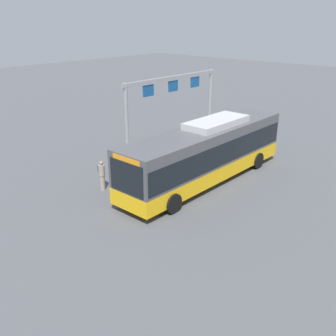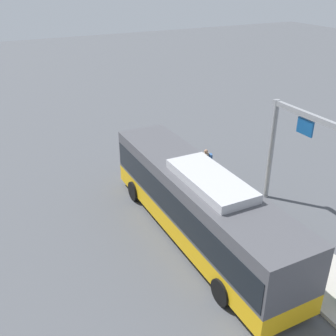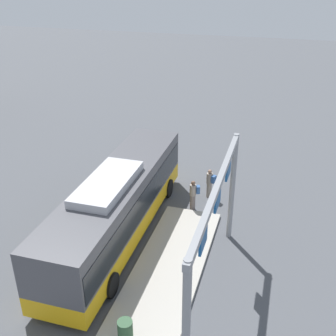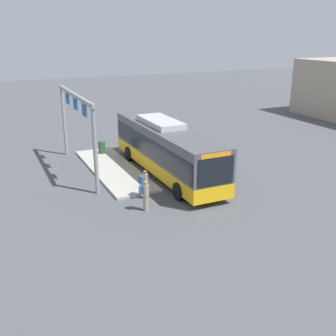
{
  "view_description": "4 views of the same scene",
  "coord_description": "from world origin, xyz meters",
  "px_view_note": "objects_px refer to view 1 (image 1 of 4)",
  "views": [
    {
      "loc": [
        16.71,
        12.18,
        8.79
      ],
      "look_at": [
        2.25,
        -0.83,
        1.22
      ],
      "focal_mm": 41.59,
      "sensor_mm": 36.0,
      "label": 1
    },
    {
      "loc": [
        -12.39,
        7.66,
        10.65
      ],
      "look_at": [
        3.4,
        -0.33,
        1.8
      ],
      "focal_mm": 42.78,
      "sensor_mm": 36.0,
      "label": 2
    },
    {
      "loc": [
        -15.01,
        -6.8,
        11.71
      ],
      "look_at": [
        4.06,
        -1.21,
        1.79
      ],
      "focal_mm": 44.47,
      "sensor_mm": 36.0,
      "label": 3
    },
    {
      "loc": [
        22.43,
        -10.43,
        8.82
      ],
      "look_at": [
        1.96,
        -0.8,
        1.11
      ],
      "focal_mm": 42.8,
      "sensor_mm": 36.0,
      "label": 4
    }
  ],
  "objects_px": {
    "bus_main": "(206,151)",
    "person_boarding": "(129,170)",
    "person_waiting_near": "(102,174)",
    "trash_bin": "(225,139)"
  },
  "relations": [
    {
      "from": "trash_bin",
      "to": "person_waiting_near",
      "type": "bearing_deg",
      "value": -4.21
    },
    {
      "from": "bus_main",
      "to": "person_boarding",
      "type": "distance_m",
      "value": 4.4
    },
    {
      "from": "person_boarding",
      "to": "person_waiting_near",
      "type": "bearing_deg",
      "value": -128.51
    },
    {
      "from": "bus_main",
      "to": "trash_bin",
      "type": "relative_size",
      "value": 13.34
    },
    {
      "from": "bus_main",
      "to": "person_boarding",
      "type": "xyz_separation_m",
      "value": [
        3.24,
        -2.83,
        -0.92
      ]
    },
    {
      "from": "person_waiting_near",
      "to": "person_boarding",
      "type": "bearing_deg",
      "value": 91.56
    },
    {
      "from": "person_boarding",
      "to": "trash_bin",
      "type": "bearing_deg",
      "value": 71.2
    },
    {
      "from": "bus_main",
      "to": "person_boarding",
      "type": "bearing_deg",
      "value": -41.24
    },
    {
      "from": "person_boarding",
      "to": "trash_bin",
      "type": "height_order",
      "value": "person_boarding"
    },
    {
      "from": "bus_main",
      "to": "person_boarding",
      "type": "relative_size",
      "value": 7.19
    }
  ]
}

